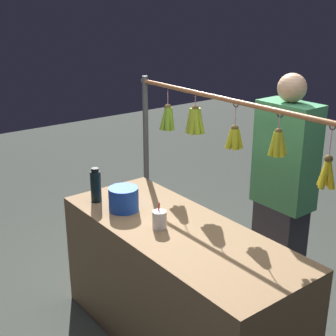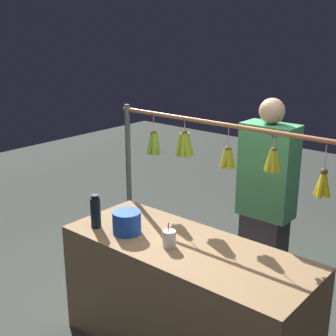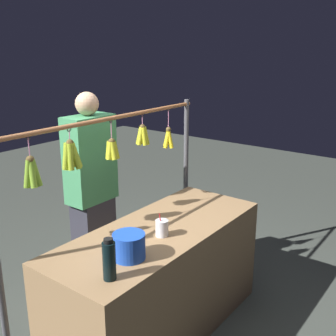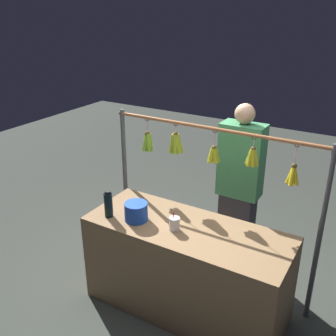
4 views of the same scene
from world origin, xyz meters
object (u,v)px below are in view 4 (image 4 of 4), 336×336
water_bottle (108,204)px  vendor_person (239,191)px  drink_cup (174,224)px  blue_bucket (136,212)px

water_bottle → vendor_person: bearing=-128.5°
drink_cup → vendor_person: (-0.21, -0.92, -0.04)m
blue_bucket → drink_cup: bearing=-175.3°
blue_bucket → vendor_person: (-0.57, -0.95, -0.06)m
drink_cup → vendor_person: bearing=-102.7°
blue_bucket → vendor_person: vendor_person is taller
water_bottle → drink_cup: (-0.61, -0.10, -0.06)m
blue_bucket → drink_cup: size_ratio=1.22×
water_bottle → vendor_person: size_ratio=0.14×
water_bottle → drink_cup: 0.62m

